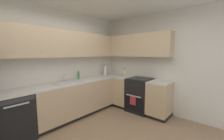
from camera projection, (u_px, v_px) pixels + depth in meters
The scene contains 15 objects.
wall_back at pixel (53, 65), 3.32m from camera, with size 4.20×0.05×2.66m, color silver.
wall_right at pixel (158, 63), 3.74m from camera, with size 0.05×3.48×2.66m, color silver.
dishwasher at pixel (13, 118), 2.51m from camera, with size 0.60×0.63×0.88m.
lower_cabinets_back at pixel (76, 99), 3.52m from camera, with size 2.10×0.62×0.88m.
countertop_back at pixel (76, 82), 3.46m from camera, with size 3.30×0.60×0.04m, color beige.
lower_cabinets_right at pixel (141, 96), 3.80m from camera, with size 0.62×1.56×0.88m.
countertop_right at pixel (142, 80), 3.74m from camera, with size 0.60×1.56×0.03m.
oven_range at pixel (140, 94), 3.84m from camera, with size 0.68×0.62×1.06m.
upper_cabinets_back at pixel (66, 44), 3.32m from camera, with size 2.98×0.34×0.62m.
upper_cabinets_right at pixel (134, 46), 3.96m from camera, with size 0.32×2.11×0.62m.
sink at pixel (69, 84), 3.28m from camera, with size 0.69×0.40×0.10m.
faucet at pixel (64, 77), 3.40m from camera, with size 0.07×0.16×0.20m.
soap_bottle at pixel (79, 75), 3.72m from camera, with size 0.06×0.06×0.22m.
paper_towel_roll at pixel (105, 70), 4.45m from camera, with size 0.11×0.11×0.35m.
oil_bottle at pixel (124, 73), 4.11m from camera, with size 0.06×0.06×0.26m.
Camera 1 is at (-1.54, -1.54, 1.60)m, focal length 22.09 mm.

